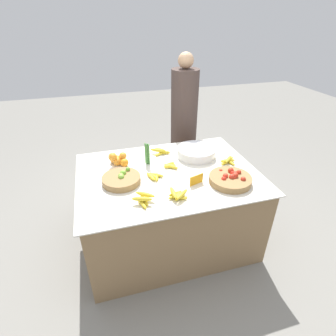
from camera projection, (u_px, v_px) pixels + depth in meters
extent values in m
plane|color=gray|center=(168.00, 236.00, 2.79)|extent=(12.00, 12.00, 0.00)
cube|color=olive|center=(168.00, 207.00, 2.60)|extent=(1.56, 1.14, 0.78)
cube|color=silver|center=(168.00, 173.00, 2.39)|extent=(1.62, 1.19, 0.01)
cylinder|color=olive|center=(121.00, 180.00, 2.24)|extent=(0.33, 0.33, 0.06)
sphere|color=#6BA333|center=(128.00, 169.00, 2.31)|extent=(0.04, 0.04, 0.04)
sphere|color=#89BC42|center=(128.00, 185.00, 2.17)|extent=(0.04, 0.04, 0.04)
sphere|color=#89BC42|center=(122.00, 182.00, 2.22)|extent=(0.05, 0.05, 0.05)
sphere|color=#7AB238|center=(127.00, 184.00, 2.18)|extent=(0.05, 0.05, 0.05)
sphere|color=#7AB238|center=(124.00, 173.00, 2.26)|extent=(0.05, 0.05, 0.05)
sphere|color=#89BC42|center=(123.00, 172.00, 2.27)|extent=(0.04, 0.04, 0.04)
sphere|color=#89BC42|center=(121.00, 176.00, 2.23)|extent=(0.05, 0.05, 0.05)
sphere|color=#89BC42|center=(121.00, 177.00, 2.21)|extent=(0.05, 0.05, 0.05)
cylinder|color=olive|center=(230.00, 179.00, 2.24)|extent=(0.36, 0.36, 0.06)
sphere|color=red|center=(235.00, 174.00, 2.28)|extent=(0.05, 0.05, 0.05)
sphere|color=red|center=(215.00, 179.00, 2.25)|extent=(0.04, 0.04, 0.04)
sphere|color=red|center=(237.00, 186.00, 2.17)|extent=(0.04, 0.04, 0.04)
sphere|color=red|center=(226.00, 176.00, 2.27)|extent=(0.04, 0.04, 0.04)
sphere|color=red|center=(232.00, 173.00, 2.27)|extent=(0.04, 0.04, 0.04)
sphere|color=red|center=(231.00, 170.00, 2.29)|extent=(0.05, 0.05, 0.05)
sphere|color=red|center=(243.00, 179.00, 2.18)|extent=(0.04, 0.04, 0.04)
sphere|color=red|center=(231.00, 178.00, 2.24)|extent=(0.05, 0.05, 0.05)
sphere|color=red|center=(236.00, 175.00, 2.22)|extent=(0.05, 0.05, 0.05)
sphere|color=red|center=(235.00, 176.00, 2.22)|extent=(0.05, 0.05, 0.05)
sphere|color=red|center=(224.00, 179.00, 2.19)|extent=(0.04, 0.04, 0.04)
sphere|color=red|center=(239.00, 172.00, 2.27)|extent=(0.04, 0.04, 0.04)
sphere|color=red|center=(232.00, 177.00, 2.21)|extent=(0.05, 0.05, 0.05)
sphere|color=red|center=(225.00, 176.00, 2.22)|extent=(0.05, 0.05, 0.05)
sphere|color=red|center=(221.00, 171.00, 2.32)|extent=(0.04, 0.04, 0.04)
sphere|color=red|center=(234.00, 178.00, 2.21)|extent=(0.04, 0.04, 0.04)
sphere|color=orange|center=(114.00, 159.00, 2.53)|extent=(0.08, 0.08, 0.08)
sphere|color=orange|center=(117.00, 161.00, 2.50)|extent=(0.07, 0.07, 0.07)
sphere|color=orange|center=(117.00, 161.00, 2.49)|extent=(0.08, 0.08, 0.08)
sphere|color=orange|center=(120.00, 161.00, 2.50)|extent=(0.07, 0.07, 0.07)
sphere|color=orange|center=(124.00, 163.00, 2.47)|extent=(0.08, 0.08, 0.08)
sphere|color=orange|center=(117.00, 159.00, 2.53)|extent=(0.08, 0.08, 0.08)
sphere|color=orange|center=(123.00, 156.00, 2.49)|extent=(0.07, 0.07, 0.07)
sphere|color=orange|center=(113.00, 157.00, 2.45)|extent=(0.08, 0.08, 0.08)
cylinder|color=silver|center=(196.00, 152.00, 2.65)|extent=(0.39, 0.39, 0.09)
cube|color=orange|center=(196.00, 180.00, 2.21)|extent=(0.13, 0.05, 0.09)
cylinder|color=#4C8E42|center=(146.00, 153.00, 2.50)|extent=(0.01, 0.01, 0.21)
cylinder|color=#4C8E42|center=(149.00, 155.00, 2.47)|extent=(0.01, 0.01, 0.21)
cylinder|color=#4C8E42|center=(149.00, 154.00, 2.49)|extent=(0.01, 0.01, 0.21)
cylinder|color=#4C8E42|center=(147.00, 154.00, 2.48)|extent=(0.01, 0.01, 0.21)
cylinder|color=#4C8E42|center=(147.00, 154.00, 2.48)|extent=(0.01, 0.01, 0.21)
cylinder|color=#4C8E42|center=(147.00, 155.00, 2.47)|extent=(0.01, 0.01, 0.21)
cylinder|color=#4C8E42|center=(147.00, 154.00, 2.49)|extent=(0.01, 0.01, 0.21)
ellipsoid|color=yellow|center=(155.00, 175.00, 2.33)|extent=(0.15, 0.11, 0.03)
ellipsoid|color=yellow|center=(154.00, 177.00, 2.31)|extent=(0.08, 0.12, 0.03)
ellipsoid|color=yellow|center=(157.00, 177.00, 2.30)|extent=(0.06, 0.14, 0.03)
ellipsoid|color=yellow|center=(151.00, 177.00, 2.30)|extent=(0.07, 0.15, 0.03)
ellipsoid|color=yellow|center=(142.00, 204.00, 1.98)|extent=(0.06, 0.14, 0.03)
ellipsoid|color=yellow|center=(145.00, 201.00, 2.01)|extent=(0.05, 0.13, 0.03)
ellipsoid|color=yellow|center=(142.00, 199.00, 2.02)|extent=(0.06, 0.14, 0.03)
ellipsoid|color=yellow|center=(142.00, 199.00, 1.98)|extent=(0.16, 0.08, 0.04)
ellipsoid|color=yellow|center=(145.00, 194.00, 2.03)|extent=(0.15, 0.12, 0.03)
ellipsoid|color=yellow|center=(161.00, 153.00, 2.69)|extent=(0.15, 0.09, 0.03)
ellipsoid|color=yellow|center=(161.00, 151.00, 2.74)|extent=(0.05, 0.13, 0.03)
ellipsoid|color=yellow|center=(165.00, 152.00, 2.71)|extent=(0.12, 0.06, 0.03)
ellipsoid|color=yellow|center=(160.00, 150.00, 2.69)|extent=(0.12, 0.11, 0.03)
ellipsoid|color=yellow|center=(157.00, 150.00, 2.69)|extent=(0.14, 0.10, 0.03)
ellipsoid|color=yellow|center=(228.00, 161.00, 2.55)|extent=(0.15, 0.05, 0.03)
ellipsoid|color=yellow|center=(226.00, 162.00, 2.53)|extent=(0.14, 0.08, 0.03)
ellipsoid|color=yellow|center=(230.00, 162.00, 2.53)|extent=(0.07, 0.13, 0.03)
ellipsoid|color=yellow|center=(228.00, 160.00, 2.53)|extent=(0.14, 0.08, 0.03)
ellipsoid|color=yellow|center=(229.00, 159.00, 2.53)|extent=(0.13, 0.12, 0.03)
ellipsoid|color=yellow|center=(177.00, 195.00, 2.07)|extent=(0.16, 0.07, 0.03)
ellipsoid|color=yellow|center=(180.00, 197.00, 2.05)|extent=(0.12, 0.09, 0.03)
ellipsoid|color=yellow|center=(175.00, 194.00, 2.08)|extent=(0.11, 0.05, 0.03)
ellipsoid|color=yellow|center=(178.00, 196.00, 2.06)|extent=(0.11, 0.14, 0.03)
ellipsoid|color=yellow|center=(173.00, 193.00, 2.05)|extent=(0.04, 0.15, 0.03)
ellipsoid|color=yellow|center=(183.00, 194.00, 2.04)|extent=(0.13, 0.12, 0.03)
ellipsoid|color=yellow|center=(170.00, 166.00, 2.46)|extent=(0.12, 0.04, 0.04)
ellipsoid|color=yellow|center=(169.00, 164.00, 2.49)|extent=(0.12, 0.07, 0.04)
ellipsoid|color=yellow|center=(169.00, 166.00, 2.46)|extent=(0.10, 0.11, 0.03)
ellipsoid|color=yellow|center=(171.00, 166.00, 2.46)|extent=(0.12, 0.13, 0.03)
cylinder|color=#473833|center=(184.00, 131.00, 3.33)|extent=(0.33, 0.33, 1.51)
sphere|color=tan|center=(186.00, 60.00, 2.90)|extent=(0.18, 0.18, 0.18)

